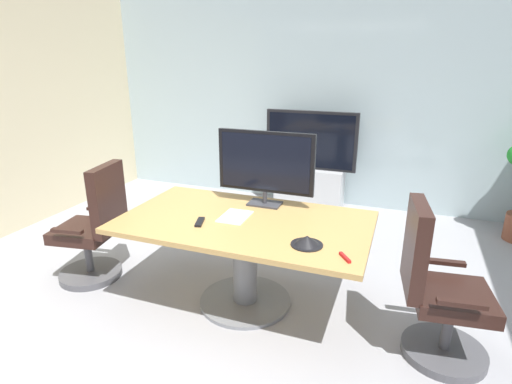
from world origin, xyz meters
TOP-DOWN VIEW (x-y plane):
  - ground_plane at (0.00, 0.00)m, footprint 7.26×7.26m
  - wall_back_glass_partition at (0.00, 3.06)m, footprint 6.26×0.10m
  - conference_table at (0.00, 0.29)m, footprint 1.94×1.11m
  - office_chair_left at (-1.42, 0.19)m, footprint 0.63×0.61m
  - office_chair_right at (1.43, 0.17)m, footprint 0.62×0.60m
  - tv_monitor at (0.04, 0.67)m, footprint 0.84×0.18m
  - wall_display_unit at (-0.04, 2.71)m, footprint 1.20×0.36m
  - conference_phone at (0.57, 0.02)m, footprint 0.22×0.22m
  - remote_control at (-0.30, 0.10)m, footprint 0.10×0.18m
  - whiteboard_marker at (0.84, -0.09)m, footprint 0.09×0.12m
  - paper_notepad at (-0.09, 0.31)m, footprint 0.21×0.30m

SIDE VIEW (x-z plane):
  - ground_plane at x=0.00m, z-range 0.00..0.00m
  - wall_display_unit at x=-0.04m, z-range -0.21..1.10m
  - office_chair_left at x=-1.42m, z-range -0.09..1.00m
  - office_chair_right at x=1.43m, z-range -0.09..1.00m
  - conference_table at x=0.00m, z-range 0.18..0.93m
  - paper_notepad at x=-0.09m, z-range 0.75..0.76m
  - remote_control at x=-0.30m, z-range 0.75..0.77m
  - whiteboard_marker at x=0.84m, z-range 0.75..0.77m
  - conference_phone at x=0.57m, z-range 0.75..0.82m
  - tv_monitor at x=0.04m, z-range 0.79..1.43m
  - wall_back_glass_partition at x=0.00m, z-range 0.00..2.93m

